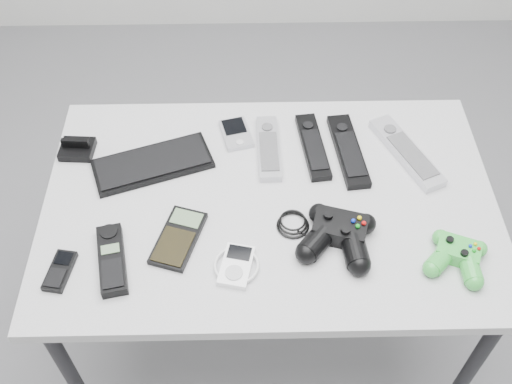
{
  "coord_description": "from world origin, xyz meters",
  "views": [
    {
      "loc": [
        -0.1,
        -0.82,
        1.75
      ],
      "look_at": [
        -0.09,
        0.05,
        0.71
      ],
      "focal_mm": 42.0,
      "sensor_mm": 36.0,
      "label": 1
    }
  ],
  "objects_px": {
    "controller_green": "(457,255)",
    "remote_silver_b": "(406,152)",
    "pda": "(236,133)",
    "calculator": "(178,238)",
    "mp3_player": "(236,265)",
    "remote_black_a": "(313,146)",
    "pda_keyboard": "(153,163)",
    "remote_black_b": "(348,150)",
    "controller_black": "(339,233)",
    "desk": "(270,215)",
    "remote_silver_a": "(269,147)",
    "mobile_phone": "(60,271)",
    "cordless_handset": "(112,259)"
  },
  "relations": [
    {
      "from": "desk",
      "to": "remote_black_a",
      "type": "distance_m",
      "value": 0.2
    },
    {
      "from": "cordless_handset",
      "to": "controller_green",
      "type": "bearing_deg",
      "value": -12.47
    },
    {
      "from": "controller_black",
      "to": "controller_green",
      "type": "distance_m",
      "value": 0.25
    },
    {
      "from": "remote_silver_b",
      "to": "mobile_phone",
      "type": "height_order",
      "value": "remote_silver_b"
    },
    {
      "from": "remote_black_a",
      "to": "mobile_phone",
      "type": "bearing_deg",
      "value": -154.63
    },
    {
      "from": "desk",
      "to": "remote_silver_a",
      "type": "relative_size",
      "value": 4.99
    },
    {
      "from": "remote_silver_a",
      "to": "controller_black",
      "type": "xyz_separation_m",
      "value": [
        0.14,
        -0.27,
        0.02
      ]
    },
    {
      "from": "remote_silver_b",
      "to": "controller_black",
      "type": "distance_m",
      "value": 0.32
    },
    {
      "from": "desk",
      "to": "remote_black_a",
      "type": "xyz_separation_m",
      "value": [
        0.11,
        0.16,
        0.07
      ]
    },
    {
      "from": "remote_silver_b",
      "to": "mp3_player",
      "type": "relative_size",
      "value": 2.45
    },
    {
      "from": "pda",
      "to": "remote_silver_a",
      "type": "height_order",
      "value": "remote_silver_a"
    },
    {
      "from": "pda",
      "to": "remote_silver_b",
      "type": "height_order",
      "value": "remote_silver_b"
    },
    {
      "from": "desk",
      "to": "controller_black",
      "type": "relative_size",
      "value": 3.81
    },
    {
      "from": "pda",
      "to": "calculator",
      "type": "xyz_separation_m",
      "value": [
        -0.12,
        -0.32,
        -0.0
      ]
    },
    {
      "from": "remote_silver_b",
      "to": "mobile_phone",
      "type": "relative_size",
      "value": 2.58
    },
    {
      "from": "controller_green",
      "to": "remote_silver_b",
      "type": "bearing_deg",
      "value": 121.34
    },
    {
      "from": "remote_black_a",
      "to": "controller_black",
      "type": "relative_size",
      "value": 0.8
    },
    {
      "from": "desk",
      "to": "controller_black",
      "type": "distance_m",
      "value": 0.2
    },
    {
      "from": "remote_silver_a",
      "to": "controller_green",
      "type": "distance_m",
      "value": 0.5
    },
    {
      "from": "remote_black_a",
      "to": "controller_black",
      "type": "xyz_separation_m",
      "value": [
        0.03,
        -0.28,
        0.02
      ]
    },
    {
      "from": "calculator",
      "to": "controller_black",
      "type": "bearing_deg",
      "value": 16.32
    },
    {
      "from": "mp3_player",
      "to": "remote_black_a",
      "type": "bearing_deg",
      "value": 73.83
    },
    {
      "from": "remote_silver_b",
      "to": "mp3_player",
      "type": "bearing_deg",
      "value": -166.29
    },
    {
      "from": "remote_silver_b",
      "to": "controller_green",
      "type": "distance_m",
      "value": 0.31
    },
    {
      "from": "cordless_handset",
      "to": "calculator",
      "type": "relative_size",
      "value": 1.08
    },
    {
      "from": "remote_silver_a",
      "to": "remote_black_b",
      "type": "bearing_deg",
      "value": -5.12
    },
    {
      "from": "pda_keyboard",
      "to": "remote_black_b",
      "type": "relative_size",
      "value": 1.17
    },
    {
      "from": "controller_black",
      "to": "mobile_phone",
      "type": "bearing_deg",
      "value": -156.36
    },
    {
      "from": "mp3_player",
      "to": "remote_black_b",
      "type": "bearing_deg",
      "value": 62.69
    },
    {
      "from": "mp3_player",
      "to": "controller_green",
      "type": "xyz_separation_m",
      "value": [
        0.46,
        0.01,
        0.01
      ]
    },
    {
      "from": "pda_keyboard",
      "to": "remote_black_b",
      "type": "bearing_deg",
      "value": -15.45
    },
    {
      "from": "pda",
      "to": "remote_black_b",
      "type": "distance_m",
      "value": 0.28
    },
    {
      "from": "pda_keyboard",
      "to": "remote_black_b",
      "type": "distance_m",
      "value": 0.47
    },
    {
      "from": "desk",
      "to": "pda_keyboard",
      "type": "height_order",
      "value": "pda_keyboard"
    },
    {
      "from": "calculator",
      "to": "desk",
      "type": "bearing_deg",
      "value": 46.36
    },
    {
      "from": "pda_keyboard",
      "to": "calculator",
      "type": "distance_m",
      "value": 0.23
    },
    {
      "from": "pda",
      "to": "controller_green",
      "type": "bearing_deg",
      "value": -53.92
    },
    {
      "from": "pda_keyboard",
      "to": "remote_black_a",
      "type": "relative_size",
      "value": 1.29
    },
    {
      "from": "remote_silver_b",
      "to": "controller_black",
      "type": "xyz_separation_m",
      "value": [
        -0.19,
        -0.25,
        0.01
      ]
    },
    {
      "from": "remote_silver_b",
      "to": "controller_black",
      "type": "relative_size",
      "value": 0.92
    },
    {
      "from": "remote_silver_b",
      "to": "cordless_handset",
      "type": "xyz_separation_m",
      "value": [
        -0.67,
        -0.3,
        0.0
      ]
    },
    {
      "from": "remote_black_b",
      "to": "remote_silver_b",
      "type": "bearing_deg",
      "value": -9.99
    },
    {
      "from": "desk",
      "to": "pda_keyboard",
      "type": "distance_m",
      "value": 0.31
    },
    {
      "from": "pda_keyboard",
      "to": "calculator",
      "type": "height_order",
      "value": "pda_keyboard"
    },
    {
      "from": "desk",
      "to": "mobile_phone",
      "type": "relative_size",
      "value": 10.7
    },
    {
      "from": "desk",
      "to": "controller_green",
      "type": "relative_size",
      "value": 7.82
    },
    {
      "from": "remote_silver_a",
      "to": "controller_green",
      "type": "height_order",
      "value": "controller_green"
    },
    {
      "from": "remote_silver_a",
      "to": "mobile_phone",
      "type": "xyz_separation_m",
      "value": [
        -0.44,
        -0.34,
        -0.0
      ]
    },
    {
      "from": "pda_keyboard",
      "to": "mp3_player",
      "type": "relative_size",
      "value": 2.73
    },
    {
      "from": "desk",
      "to": "remote_black_a",
      "type": "bearing_deg",
      "value": 55.1
    }
  ]
}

